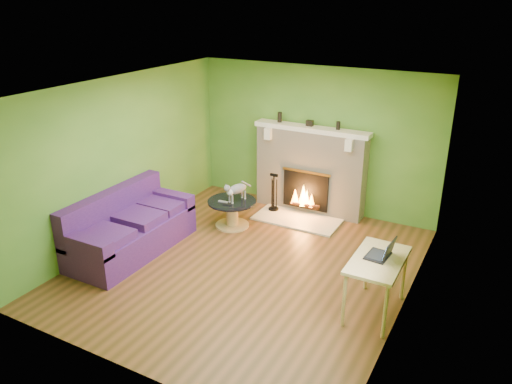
# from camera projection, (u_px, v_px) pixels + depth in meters

# --- Properties ---
(floor) EXTENTS (5.00, 5.00, 0.00)m
(floor) POSITION_uv_depth(u_px,v_px,m) (247.00, 265.00, 7.36)
(floor) COLOR #553818
(floor) RESTS_ON ground
(ceiling) EXTENTS (5.00, 5.00, 0.00)m
(ceiling) POSITION_uv_depth(u_px,v_px,m) (246.00, 89.00, 6.38)
(ceiling) COLOR white
(ceiling) RESTS_ON wall_back
(wall_back) EXTENTS (5.00, 0.00, 5.00)m
(wall_back) POSITION_uv_depth(u_px,v_px,m) (315.00, 139.00, 8.91)
(wall_back) COLOR #427E29
(wall_back) RESTS_ON floor
(wall_front) EXTENTS (5.00, 0.00, 5.00)m
(wall_front) POSITION_uv_depth(u_px,v_px,m) (120.00, 264.00, 4.83)
(wall_front) COLOR #427E29
(wall_front) RESTS_ON floor
(wall_left) EXTENTS (0.00, 5.00, 5.00)m
(wall_left) POSITION_uv_depth(u_px,v_px,m) (123.00, 159.00, 7.86)
(wall_left) COLOR #427E29
(wall_left) RESTS_ON floor
(wall_right) EXTENTS (0.00, 5.00, 5.00)m
(wall_right) POSITION_uv_depth(u_px,v_px,m) (413.00, 216.00, 5.88)
(wall_right) COLOR #427E29
(wall_right) RESTS_ON floor
(window_frame) EXTENTS (0.00, 1.20, 1.20)m
(window_frame) POSITION_uv_depth(u_px,v_px,m) (395.00, 226.00, 5.05)
(window_frame) COLOR silver
(window_frame) RESTS_ON wall_right
(window_pane) EXTENTS (0.00, 1.06, 1.06)m
(window_pane) POSITION_uv_depth(u_px,v_px,m) (395.00, 225.00, 5.06)
(window_pane) COLOR white
(window_pane) RESTS_ON wall_right
(fireplace) EXTENTS (2.10, 0.46, 1.58)m
(fireplace) POSITION_uv_depth(u_px,v_px,m) (310.00, 170.00, 8.96)
(fireplace) COLOR beige
(fireplace) RESTS_ON floor
(hearth) EXTENTS (1.50, 0.75, 0.03)m
(hearth) POSITION_uv_depth(u_px,v_px,m) (297.00, 219.00, 8.82)
(hearth) COLOR beige
(hearth) RESTS_ON floor
(mantel) EXTENTS (2.10, 0.28, 0.08)m
(mantel) POSITION_uv_depth(u_px,v_px,m) (312.00, 129.00, 8.65)
(mantel) COLOR white
(mantel) RESTS_ON fireplace
(sofa) EXTENTS (0.94, 2.09, 0.94)m
(sofa) POSITION_uv_depth(u_px,v_px,m) (129.00, 228.00, 7.68)
(sofa) COLOR #3A175A
(sofa) RESTS_ON floor
(coffee_table) EXTENTS (0.83, 0.83, 0.47)m
(coffee_table) POSITION_uv_depth(u_px,v_px,m) (232.00, 211.00, 8.51)
(coffee_table) COLOR #D7B674
(coffee_table) RESTS_ON floor
(desk) EXTENTS (0.59, 1.02, 0.75)m
(desk) POSITION_uv_depth(u_px,v_px,m) (377.00, 265.00, 6.06)
(desk) COLOR #D7B674
(desk) RESTS_ON floor
(cat) EXTENTS (0.37, 0.60, 0.35)m
(cat) POSITION_uv_depth(u_px,v_px,m) (237.00, 191.00, 8.37)
(cat) COLOR slate
(cat) RESTS_ON coffee_table
(remote_silver) EXTENTS (0.17, 0.06, 0.02)m
(remote_silver) POSITION_uv_depth(u_px,v_px,m) (223.00, 202.00, 8.37)
(remote_silver) COLOR gray
(remote_silver) RESTS_ON coffee_table
(remote_black) EXTENTS (0.17, 0.07, 0.02)m
(remote_black) POSITION_uv_depth(u_px,v_px,m) (227.00, 204.00, 8.27)
(remote_black) COLOR black
(remote_black) RESTS_ON coffee_table
(laptop) EXTENTS (0.32, 0.36, 0.25)m
(laptop) POSITION_uv_depth(u_px,v_px,m) (379.00, 247.00, 6.03)
(laptop) COLOR black
(laptop) RESTS_ON desk
(fire_tools) EXTENTS (0.19, 0.19, 0.70)m
(fire_tools) POSITION_uv_depth(u_px,v_px,m) (274.00, 192.00, 9.04)
(fire_tools) COLOR black
(fire_tools) RESTS_ON hearth
(mantel_vase_left) EXTENTS (0.08, 0.08, 0.18)m
(mantel_vase_left) POSITION_uv_depth(u_px,v_px,m) (280.00, 117.00, 8.91)
(mantel_vase_left) COLOR black
(mantel_vase_left) RESTS_ON mantel
(mantel_vase_right) EXTENTS (0.07, 0.07, 0.14)m
(mantel_vase_right) POSITION_uv_depth(u_px,v_px,m) (338.00, 126.00, 8.43)
(mantel_vase_right) COLOR black
(mantel_vase_right) RESTS_ON mantel
(mantel_box) EXTENTS (0.12, 0.08, 0.10)m
(mantel_box) POSITION_uv_depth(u_px,v_px,m) (310.00, 123.00, 8.67)
(mantel_box) COLOR black
(mantel_box) RESTS_ON mantel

